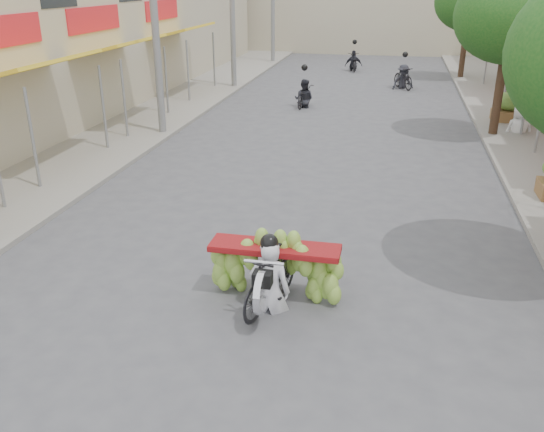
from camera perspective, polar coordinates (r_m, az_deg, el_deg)
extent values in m
plane|color=#4D4D52|center=(7.84, -6.56, -16.32)|extent=(120.00, 120.00, 0.00)
cube|color=gray|center=(23.16, -11.66, 10.06)|extent=(4.00, 60.00, 0.12)
cube|color=gray|center=(21.86, 24.80, 7.72)|extent=(4.00, 60.00, 0.12)
cube|color=#B6AC90|center=(24.33, -24.55, 16.18)|extent=(8.00, 40.00, 6.00)
cube|color=yellow|center=(16.68, -22.37, 13.55)|extent=(1.77, 4.00, 0.53)
cylinder|color=slate|center=(15.04, -22.62, 6.89)|extent=(0.08, 0.08, 2.55)
cylinder|color=slate|center=(18.03, -16.35, 10.09)|extent=(0.08, 0.08, 2.55)
cube|color=red|center=(17.10, -25.36, 16.17)|extent=(0.10, 3.50, 0.80)
cube|color=yellow|center=(21.00, -14.76, 16.00)|extent=(1.77, 4.00, 0.53)
cylinder|color=slate|center=(19.25, -14.43, 11.03)|extent=(0.08, 0.08, 2.55)
cylinder|color=slate|center=(22.49, -10.43, 12.94)|extent=(0.08, 0.08, 2.55)
cube|color=red|center=(21.33, -17.23, 18.14)|extent=(0.10, 3.50, 0.80)
cube|color=yellow|center=(26.49, -8.89, 17.67)|extent=(1.77, 4.00, 0.53)
cylinder|color=slate|center=(24.70, -8.33, 13.91)|extent=(0.08, 0.08, 2.55)
cylinder|color=slate|center=(28.07, -5.78, 15.05)|extent=(0.08, 0.08, 2.55)
cube|color=red|center=(26.75, -10.88, 19.42)|extent=(0.10, 3.50, 0.80)
cylinder|color=slate|center=(18.50, 25.15, 9.17)|extent=(0.08, 0.08, 2.55)
cylinder|color=slate|center=(20.61, 23.93, 10.55)|extent=(0.08, 0.08, 2.55)
cylinder|color=slate|center=(24.29, 22.30, 12.37)|extent=(0.08, 0.08, 2.55)
cube|color=#BB3519|center=(28.28, 23.13, 16.52)|extent=(1.77, 4.20, 0.53)
cylinder|color=slate|center=(26.44, 21.55, 13.18)|extent=(0.08, 0.08, 2.55)
cylinder|color=slate|center=(30.16, 20.51, 14.31)|extent=(0.08, 0.08, 2.55)
cylinder|color=slate|center=(19.28, -11.63, 19.48)|extent=(0.24, 0.24, 8.00)
cylinder|color=#3A2719|center=(20.29, 21.60, 11.68)|extent=(0.28, 0.28, 3.20)
ellipsoid|color=#215118|center=(20.05, 22.54, 17.83)|extent=(3.40, 3.40, 2.90)
cylinder|color=#3A2719|center=(32.09, 18.47, 15.58)|extent=(0.28, 0.28, 3.20)
ellipsoid|color=#215118|center=(31.94, 18.98, 19.48)|extent=(3.40, 3.40, 2.90)
cube|color=brown|center=(22.59, 22.45, 9.33)|extent=(1.20, 0.80, 0.50)
ellipsoid|color=#5F8F35|center=(22.48, 22.67, 10.76)|extent=(1.20, 0.88, 0.66)
imported|color=black|center=(9.12, -0.16, -6.21)|extent=(0.96, 1.80, 1.02)
cylinder|color=silver|center=(8.51, -1.09, -7.62)|extent=(0.10, 0.66, 0.66)
cube|color=black|center=(8.51, -0.94, -6.24)|extent=(0.28, 0.22, 0.22)
cylinder|color=silver|center=(8.49, -0.80, -4.63)|extent=(0.60, 0.05, 0.05)
cube|color=maroon|center=(9.25, 0.29, -3.18)|extent=(2.11, 0.55, 0.10)
imported|color=silver|center=(8.76, -0.24, -2.41)|extent=(0.65, 0.48, 1.80)
sphere|color=black|center=(8.40, -0.29, 2.90)|extent=(0.28, 0.28, 0.28)
imported|color=white|center=(20.90, 23.62, 10.20)|extent=(1.04, 0.73, 1.92)
imported|color=black|center=(23.84, 3.18, 11.72)|extent=(0.77, 1.56, 0.84)
imported|color=#25252C|center=(23.72, 3.22, 13.39)|extent=(0.85, 0.59, 1.65)
sphere|color=black|center=(23.65, 3.24, 14.48)|extent=(0.26, 0.26, 0.26)
imported|color=black|center=(28.56, 12.87, 13.23)|extent=(1.29, 1.82, 1.05)
imported|color=#25252C|center=(28.48, 12.98, 14.41)|extent=(1.19, 0.98, 1.65)
sphere|color=black|center=(28.42, 13.06, 15.32)|extent=(0.26, 0.26, 0.26)
imported|color=black|center=(33.77, 8.09, 14.82)|extent=(0.85, 1.72, 0.93)
imported|color=#25252C|center=(33.69, 8.15, 15.93)|extent=(1.04, 0.68, 1.65)
sphere|color=black|center=(33.65, 8.20, 16.70)|extent=(0.26, 0.26, 0.26)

